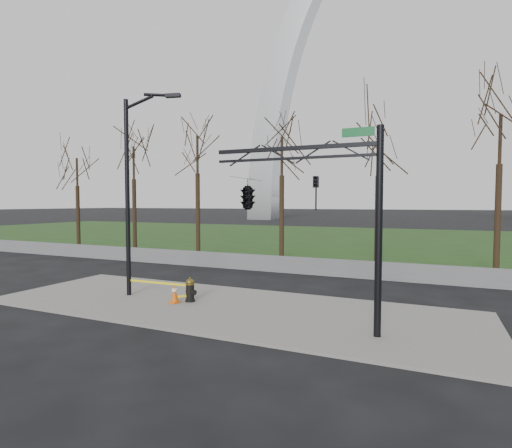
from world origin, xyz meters
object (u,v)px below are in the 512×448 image
at_px(fire_hydrant, 190,290).
at_px(traffic_signal_mast, 270,194).
at_px(street_light, 132,182).
at_px(traffic_cone, 175,294).

distance_m(fire_hydrant, traffic_signal_mast, 5.39).
xyz_separation_m(fire_hydrant, street_light, (-2.69, -0.04, 4.17)).
relative_size(traffic_cone, street_light, 0.08).
xyz_separation_m(fire_hydrant, traffic_cone, (-0.44, -0.39, -0.08)).
bearing_deg(traffic_signal_mast, fire_hydrant, 160.55).
height_order(fire_hydrant, traffic_signal_mast, traffic_signal_mast).
bearing_deg(fire_hydrant, street_light, -158.41).
height_order(fire_hydrant, traffic_cone, fire_hydrant).
relative_size(traffic_cone, traffic_signal_mast, 0.12).
xyz_separation_m(fire_hydrant, traffic_signal_mast, (3.79, -1.26, 3.62)).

